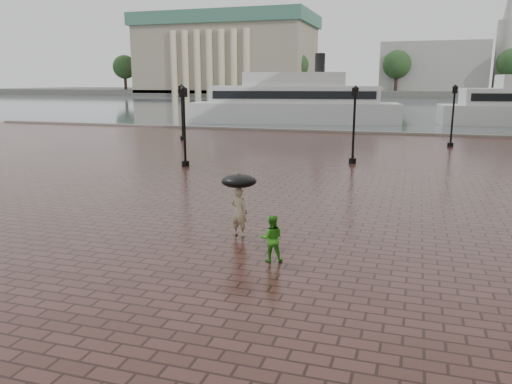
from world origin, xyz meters
TOP-DOWN VIEW (x-y plane):
  - ground at (0.00, 0.00)m, footprint 300.00×300.00m
  - harbour_water at (0.00, 92.00)m, footprint 240.00×240.00m
  - quay_edge at (0.00, 32.00)m, footprint 80.00×0.60m
  - far_shore at (0.00, 160.00)m, footprint 300.00×60.00m
  - museum at (-55.00, 144.61)m, footprint 57.00×32.50m
  - far_trees at (0.00, 138.00)m, footprint 188.00×8.00m
  - street_lamps at (-1.50, 17.50)m, footprint 21.44×14.44m
  - adult_pedestrian at (1.38, -1.50)m, footprint 0.63×0.49m
  - child_pedestrian at (2.98, -3.37)m, footprint 0.74×0.65m
  - ferry_near at (-7.28, 41.91)m, footprint 24.64×9.81m
  - umbrella at (1.38, -1.50)m, footprint 1.10×1.10m

SIDE VIEW (x-z plane):
  - ground at x=0.00m, z-range 0.00..0.00m
  - harbour_water at x=0.00m, z-range 0.00..0.00m
  - quay_edge at x=0.00m, z-range -0.15..0.15m
  - child_pedestrian at x=2.98m, z-range 0.00..1.28m
  - adult_pedestrian at x=1.38m, z-range 0.00..1.56m
  - far_shore at x=0.00m, z-range 0.00..2.00m
  - umbrella at x=1.38m, z-range 1.21..2.31m
  - street_lamps at x=-1.50m, z-range 0.13..4.53m
  - ferry_near at x=-7.28m, z-range -1.57..6.30m
  - far_trees at x=0.00m, z-range 2.67..16.17m
  - museum at x=-55.00m, z-range 0.91..26.91m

